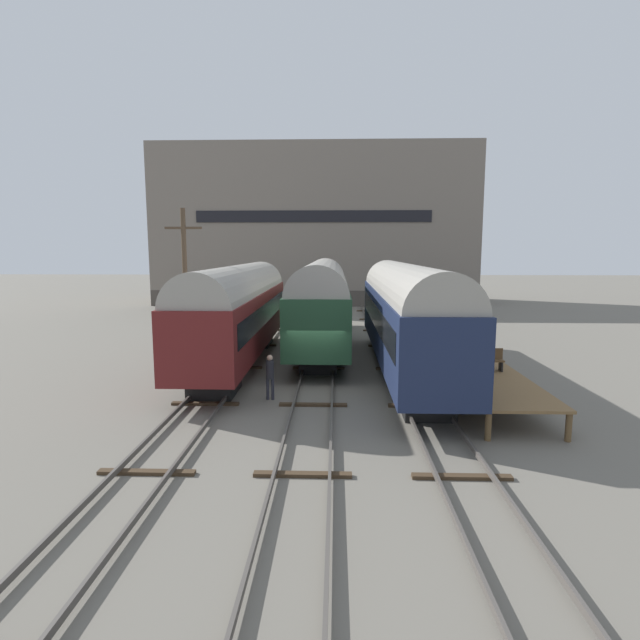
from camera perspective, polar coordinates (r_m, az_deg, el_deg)
ground_plane at (r=22.23m, az=-0.43°, el=-7.44°), size 200.00×200.00×0.00m
track_left at (r=22.74m, az=-11.04°, el=-6.86°), size 2.60×60.00×0.26m
track_middle at (r=22.19m, az=-0.43°, el=-7.08°), size 2.60×60.00×0.26m
track_right at (r=22.42m, az=10.34°, el=-7.06°), size 2.60×60.00×0.26m
train_car_green at (r=30.52m, az=0.24°, el=2.50°), size 3.13×18.65×5.29m
train_car_maroon at (r=26.01m, az=-9.29°, el=1.32°), size 2.91×16.54×5.16m
train_car_navy at (r=24.06m, az=9.74°, el=0.98°), size 2.88×18.01×5.28m
station_platform at (r=24.18m, az=16.25°, el=-4.20°), size 2.77×15.86×1.02m
bench at (r=21.56m, az=18.43°, el=-4.23°), size 1.40×0.40×0.91m
person_worker at (r=19.96m, az=-5.74°, el=-6.00°), size 0.32×0.32×1.82m
utility_pole at (r=25.47m, az=-15.12°, el=3.69°), size 1.80×0.24×7.93m
warehouse_building at (r=57.88m, az=-0.54°, el=10.57°), size 34.78×10.88×17.05m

